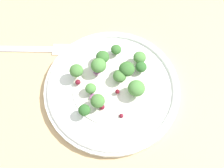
{
  "coord_description": "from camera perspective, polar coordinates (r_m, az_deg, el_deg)",
  "views": [
    {
      "loc": [
        18.83,
        7.49,
        47.5
      ],
      "look_at": [
        -1.89,
        1.3,
        2.7
      ],
      "focal_mm": 46.0,
      "sensor_mm": 36.0,
      "label": 1
    }
  ],
  "objects": [
    {
      "name": "broccoli_floret_7",
      "position": [
        0.48,
        -3.16,
        -3.31
      ],
      "size": [
        2.44,
        2.44,
        2.47
      ],
      "color": "#8EB77A",
      "rests_on": "plate"
    },
    {
      "name": "broccoli_floret_0",
      "position": [
        0.48,
        -5.51,
        -5.2
      ],
      "size": [
        2.02,
        2.02,
        2.04
      ],
      "color": "#9EC684",
      "rests_on": "plate"
    },
    {
      "name": "broccoli_floret_4",
      "position": [
        0.52,
        5.51,
        5.27
      ],
      "size": [
        2.3,
        2.3,
        2.33
      ],
      "color": "#9EC684",
      "rests_on": "plate"
    },
    {
      "name": "broccoli_floret_10",
      "position": [
        0.51,
        -2.69,
        3.67
      ],
      "size": [
        2.76,
        2.76,
        2.79
      ],
      "color": "#9EC684",
      "rests_on": "plate"
    },
    {
      "name": "broccoli_floret_1",
      "position": [
        0.5,
        1.51,
        1.57
      ],
      "size": [
        2.34,
        2.34,
        2.37
      ],
      "color": "#9EC684",
      "rests_on": "plate"
    },
    {
      "name": "cranberry_3",
      "position": [
        0.49,
        -2.03,
        -4.56
      ],
      "size": [
        0.99,
        0.99,
        0.99
      ],
      "primitive_type": "sphere",
      "color": "maroon",
      "rests_on": "plate"
    },
    {
      "name": "broccoli_floret_2",
      "position": [
        0.49,
        4.87,
        -0.87
      ],
      "size": [
        2.97,
        2.97,
        3.01
      ],
      "color": "#9EC684",
      "rests_on": "plate"
    },
    {
      "name": "broccoli_floret_5",
      "position": [
        0.5,
        -7.09,
        2.63
      ],
      "size": [
        2.44,
        2.44,
        2.47
      ],
      "color": "#ADD18E",
      "rests_on": "plate"
    },
    {
      "name": "broccoli_floret_3",
      "position": [
        0.5,
        2.95,
        2.97
      ],
      "size": [
        2.79,
        2.79,
        2.83
      ],
      "color": "#ADD18E",
      "rests_on": "plate"
    },
    {
      "name": "fork",
      "position": [
        0.58,
        -16.06,
        6.72
      ],
      "size": [
        6.76,
        18.39,
        0.5
      ],
      "color": "silver",
      "rests_on": "ground_plane"
    },
    {
      "name": "cranberry_0",
      "position": [
        0.51,
        -6.8,
        0.38
      ],
      "size": [
        0.98,
        0.98,
        0.98
      ],
      "primitive_type": "sphere",
      "color": "maroon",
      "rests_on": "plate"
    },
    {
      "name": "broccoli_floret_8",
      "position": [
        0.53,
        0.83,
        6.84
      ],
      "size": [
        1.95,
        1.95,
        1.97
      ],
      "color": "#9EC684",
      "rests_on": "plate"
    },
    {
      "name": "dressing_pool",
      "position": [
        0.51,
        0.0,
        -0.68
      ],
      "size": [
        14.11,
        14.11,
        0.2
      ],
      "primitive_type": "cylinder",
      "color": "white",
      "rests_on": "plate"
    },
    {
      "name": "onion_bit_3",
      "position": [
        0.5,
        -3.73,
        -2.57
      ],
      "size": [
        1.06,
        1.09,
        0.34
      ],
      "primitive_type": "cube",
      "rotation": [
        0.0,
        0.0,
        1.54
      ],
      "color": "#934C84",
      "rests_on": "plate"
    },
    {
      "name": "onion_bit_0",
      "position": [
        0.53,
        -1.38,
        5.65
      ],
      "size": [
        1.2,
        1.18,
        0.57
      ],
      "primitive_type": "cube",
      "rotation": [
        0.0,
        0.0,
        1.17
      ],
      "color": "#A35B93",
      "rests_on": "plate"
    },
    {
      "name": "broccoli_floret_6",
      "position": [
        0.49,
        -4.3,
        -1.05
      ],
      "size": [
        1.92,
        1.92,
        1.95
      ],
      "color": "#9EC684",
      "rests_on": "plate"
    },
    {
      "name": "cranberry_2",
      "position": [
        0.49,
        1.87,
        -6.34
      ],
      "size": [
        0.75,
        0.75,
        0.75
      ],
      "primitive_type": "sphere",
      "color": "maroon",
      "rests_on": "plate"
    },
    {
      "name": "ground_plane",
      "position": [
        0.53,
        -1.95,
        -3.17
      ],
      "size": [
        180.0,
        180.0,
        2.0
      ],
      "primitive_type": "cube",
      "color": "tan"
    },
    {
      "name": "onion_bit_2",
      "position": [
        0.52,
        -2.92,
        2.42
      ],
      "size": [
        1.5,
        1.37,
        0.38
      ],
      "primitive_type": "cube",
      "rotation": [
        0.0,
        0.0,
        1.04
      ],
      "color": "#A35B93",
      "rests_on": "plate"
    },
    {
      "name": "broccoli_floret_11",
      "position": [
        0.52,
        -1.88,
        5.37
      ],
      "size": [
        2.46,
        2.46,
        2.49
      ],
      "color": "#8EB77A",
      "rests_on": "plate"
    },
    {
      "name": "cranberry_1",
      "position": [
        0.5,
        1.09,
        -1.53
      ],
      "size": [
        0.82,
        0.82,
        0.82
      ],
      "primitive_type": "sphere",
      "color": "maroon",
      "rests_on": "plate"
    },
    {
      "name": "onion_bit_1",
      "position": [
        0.52,
        3.63,
        2.54
      ],
      "size": [
        1.39,
        1.42,
        0.48
      ],
      "primitive_type": "cube",
      "rotation": [
        0.0,
        0.0,
        1.05
      ],
      "color": "#843D75",
      "rests_on": "plate"
    },
    {
      "name": "plate",
      "position": [
        0.51,
        0.0,
        -0.89
      ],
      "size": [
        24.32,
        24.32,
        1.7
      ],
      "color": "white",
      "rests_on": "ground_plane"
    },
    {
      "name": "broccoli_floret_9",
      "position": [
        0.52,
        5.79,
        3.38
      ],
      "size": [
        2.05,
        2.05,
        2.08
      ],
      "color": "#8EB77A",
      "rests_on": "plate"
    }
  ]
}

